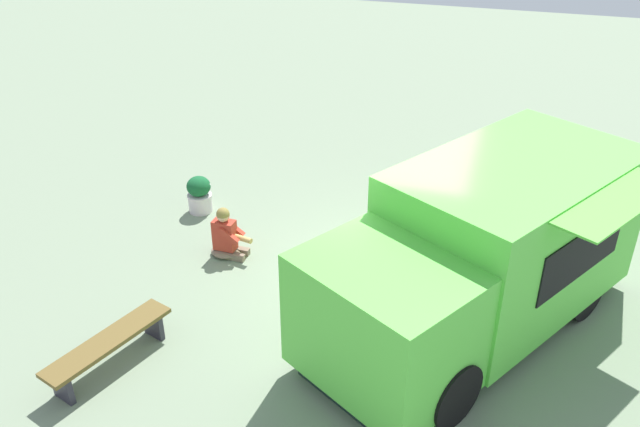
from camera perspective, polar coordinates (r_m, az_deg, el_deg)
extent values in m
plane|color=gray|center=(10.71, 5.06, -5.68)|extent=(40.00, 40.00, 0.00)
cube|color=#5DD045|center=(9.82, 16.00, -1.39)|extent=(4.23, 3.74, 2.12)
cube|color=#5DD045|center=(8.20, 5.49, -9.24)|extent=(2.41, 2.59, 1.61)
cube|color=#262A20|center=(7.60, 1.60, -10.03)|extent=(0.93, 1.49, 0.61)
cube|color=black|center=(9.34, 21.62, -3.25)|extent=(1.72, 1.06, 0.74)
cube|color=#5FD241|center=(8.82, 24.30, 0.89)|extent=(2.17, 1.65, 0.03)
cube|color=#192925|center=(9.92, 12.53, -8.80)|extent=(5.11, 4.05, 0.24)
cylinder|color=black|center=(9.23, 1.76, -8.87)|extent=(0.85, 0.64, 0.86)
cylinder|color=black|center=(8.29, 11.36, -14.95)|extent=(0.85, 0.64, 0.86)
cylinder|color=black|center=(11.17, 13.15, -2.13)|extent=(0.85, 0.64, 0.86)
cylinder|color=black|center=(10.42, 21.76, -6.25)|extent=(0.85, 0.64, 0.86)
ellipsoid|color=#806B57|center=(11.35, -8.07, -3.23)|extent=(0.46, 0.54, 0.12)
cube|color=#806B57|center=(11.20, -7.37, -3.69)|extent=(0.12, 0.36, 0.11)
cube|color=#806B57|center=(11.35, -6.94, -3.16)|extent=(0.12, 0.36, 0.11)
cube|color=#B53626|center=(11.18, -8.18, -1.82)|extent=(0.23, 0.38, 0.53)
sphere|color=#DDA482|center=(10.99, -8.32, -0.18)|extent=(0.22, 0.22, 0.22)
sphere|color=olive|center=(10.98, -8.33, -0.06)|extent=(0.22, 0.22, 0.22)
cube|color=#B53626|center=(11.00, -7.82, -1.92)|extent=(0.10, 0.35, 0.28)
cube|color=#B53626|center=(11.17, -7.31, -1.35)|extent=(0.10, 0.35, 0.28)
cylinder|color=tan|center=(11.06, -6.74, -2.13)|extent=(0.17, 0.39, 0.09)
cube|color=orange|center=(11.05, -6.75, -2.05)|extent=(0.12, 0.32, 0.02)
cylinder|color=beige|center=(13.52, 13.62, 2.38)|extent=(0.51, 0.51, 0.32)
torus|color=beige|center=(13.46, 13.69, 2.92)|extent=(0.53, 0.53, 0.04)
ellipsoid|color=#1E632C|center=(13.37, 13.80, 3.73)|extent=(0.53, 0.53, 0.45)
sphere|color=#A44AA6|center=(13.50, 14.15, 4.37)|extent=(0.06, 0.06, 0.06)
sphere|color=#AE4DAC|center=(13.30, 14.62, 4.07)|extent=(0.06, 0.06, 0.06)
sphere|color=#A944B2|center=(13.21, 13.32, 4.13)|extent=(0.08, 0.08, 0.08)
cylinder|color=silver|center=(12.67, -10.24, 0.92)|extent=(0.44, 0.44, 0.35)
torus|color=silver|center=(12.59, -10.30, 1.57)|extent=(0.47, 0.47, 0.04)
ellipsoid|color=#17592D|center=(12.51, -10.38, 2.30)|extent=(0.45, 0.45, 0.38)
sphere|color=white|center=(12.42, -11.06, 2.52)|extent=(0.05, 0.05, 0.05)
sphere|color=white|center=(12.56, -11.08, 2.72)|extent=(0.08, 0.08, 0.08)
sphere|color=white|center=(12.47, -9.54, 2.45)|extent=(0.08, 0.08, 0.08)
cube|color=brown|center=(9.27, -17.74, -10.36)|extent=(1.90, 0.98, 0.06)
cube|color=#2D2A37|center=(9.75, -14.11, -9.24)|extent=(0.18, 0.35, 0.40)
cube|color=#2D2A37|center=(9.14, -21.22, -13.73)|extent=(0.18, 0.35, 0.40)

